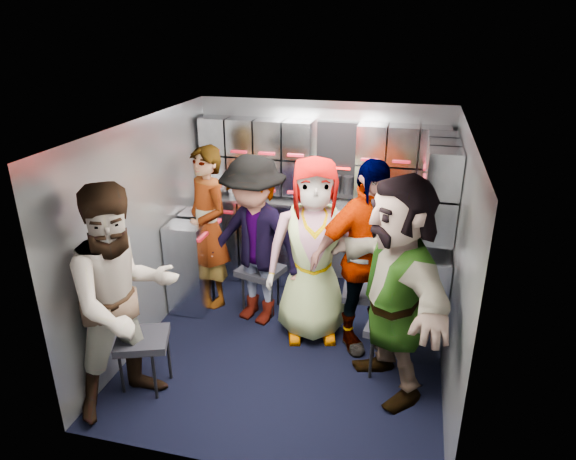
% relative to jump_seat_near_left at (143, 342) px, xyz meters
% --- Properties ---
extents(floor, '(3.00, 3.00, 0.00)m').
position_rel_jump_seat_near_left_xyz_m(floor, '(1.05, 0.85, -0.43)').
color(floor, black).
rests_on(floor, ground).
extents(wall_back, '(2.80, 0.04, 2.10)m').
position_rel_jump_seat_near_left_xyz_m(wall_back, '(1.05, 2.35, 0.62)').
color(wall_back, '#9399A0').
rests_on(wall_back, ground).
extents(wall_left, '(0.04, 3.00, 2.10)m').
position_rel_jump_seat_near_left_xyz_m(wall_left, '(-0.35, 0.85, 0.62)').
color(wall_left, '#9399A0').
rests_on(wall_left, ground).
extents(wall_right, '(0.04, 3.00, 2.10)m').
position_rel_jump_seat_near_left_xyz_m(wall_right, '(2.45, 0.85, 0.62)').
color(wall_right, '#9399A0').
rests_on(wall_right, ground).
extents(ceiling, '(2.80, 3.00, 0.02)m').
position_rel_jump_seat_near_left_xyz_m(ceiling, '(1.05, 0.85, 1.67)').
color(ceiling, silver).
rests_on(ceiling, wall_back).
extents(cart_bank_back, '(2.68, 0.38, 0.99)m').
position_rel_jump_seat_near_left_xyz_m(cart_bank_back, '(1.05, 2.14, 0.06)').
color(cart_bank_back, '#A3A8B3').
rests_on(cart_bank_back, ground).
extents(cart_bank_left, '(0.38, 0.76, 0.99)m').
position_rel_jump_seat_near_left_xyz_m(cart_bank_left, '(-0.14, 1.41, 0.06)').
color(cart_bank_left, '#A3A8B3').
rests_on(cart_bank_left, ground).
extents(counter, '(2.68, 0.42, 0.03)m').
position_rel_jump_seat_near_left_xyz_m(counter, '(1.05, 2.14, 0.58)').
color(counter, silver).
rests_on(counter, cart_bank_back).
extents(locker_bank_back, '(2.68, 0.28, 0.82)m').
position_rel_jump_seat_near_left_xyz_m(locker_bank_back, '(1.05, 2.20, 1.06)').
color(locker_bank_back, '#A3A8B3').
rests_on(locker_bank_back, wall_back).
extents(locker_bank_right, '(0.28, 1.00, 0.82)m').
position_rel_jump_seat_near_left_xyz_m(locker_bank_right, '(2.30, 1.55, 1.06)').
color(locker_bank_right, '#A3A8B3').
rests_on(locker_bank_right, wall_right).
extents(right_cabinet, '(0.28, 1.20, 1.00)m').
position_rel_jump_seat_near_left_xyz_m(right_cabinet, '(2.30, 1.45, 0.07)').
color(right_cabinet, '#A3A8B3').
rests_on(right_cabinet, ground).
extents(coffee_niche, '(0.46, 0.16, 0.84)m').
position_rel_jump_seat_near_left_xyz_m(coffee_niche, '(1.23, 2.26, 1.04)').
color(coffee_niche, black).
rests_on(coffee_niche, wall_back).
extents(red_latch_strip, '(2.60, 0.02, 0.03)m').
position_rel_jump_seat_near_left_xyz_m(red_latch_strip, '(1.05, 1.94, 0.45)').
color(red_latch_strip, '#B51324').
rests_on(red_latch_strip, cart_bank_back).
extents(jump_seat_near_left, '(0.52, 0.51, 0.49)m').
position_rel_jump_seat_near_left_xyz_m(jump_seat_near_left, '(0.00, 0.00, 0.00)').
color(jump_seat_near_left, black).
rests_on(jump_seat_near_left, ground).
extents(jump_seat_mid_left, '(0.51, 0.50, 0.49)m').
position_rel_jump_seat_near_left_xyz_m(jump_seat_mid_left, '(0.59, 1.43, 0.00)').
color(jump_seat_mid_left, black).
rests_on(jump_seat_mid_left, ground).
extents(jump_seat_center, '(0.43, 0.42, 0.41)m').
position_rel_jump_seat_near_left_xyz_m(jump_seat_center, '(1.21, 1.29, -0.07)').
color(jump_seat_center, black).
rests_on(jump_seat_center, ground).
extents(jump_seat_mid_right, '(0.44, 0.42, 0.50)m').
position_rel_jump_seat_near_left_xyz_m(jump_seat_mid_right, '(1.70, 1.23, 0.01)').
color(jump_seat_mid_right, black).
rests_on(jump_seat_mid_right, ground).
extents(jump_seat_near_right, '(0.47, 0.45, 0.49)m').
position_rel_jump_seat_near_left_xyz_m(jump_seat_near_right, '(1.99, 0.69, -0.00)').
color(jump_seat_near_right, black).
rests_on(jump_seat_near_right, ground).
extents(attendant_standing, '(0.76, 0.73, 1.75)m').
position_rel_jump_seat_near_left_xyz_m(attendant_standing, '(0.00, 1.48, 0.44)').
color(attendant_standing, black).
rests_on(attendant_standing, ground).
extents(attendant_arc_a, '(1.10, 1.15, 1.87)m').
position_rel_jump_seat_near_left_xyz_m(attendant_arc_a, '(0.00, -0.18, 0.50)').
color(attendant_arc_a, black).
rests_on(attendant_arc_a, ground).
extents(attendant_arc_b, '(1.27, 0.95, 1.75)m').
position_rel_jump_seat_near_left_xyz_m(attendant_arc_b, '(0.59, 1.25, 0.44)').
color(attendant_arc_b, black).
rests_on(attendant_arc_b, ground).
extents(attendant_arc_c, '(1.00, 0.77, 1.80)m').
position_rel_jump_seat_near_left_xyz_m(attendant_arc_c, '(1.21, 1.11, 0.47)').
color(attendant_arc_c, black).
rests_on(attendant_arc_c, ground).
extents(attendant_arc_d, '(1.15, 0.96, 1.83)m').
position_rel_jump_seat_near_left_xyz_m(attendant_arc_d, '(1.70, 1.05, 0.48)').
color(attendant_arc_d, black).
rests_on(attendant_arc_d, ground).
extents(attendant_arc_e, '(1.40, 1.77, 1.88)m').
position_rel_jump_seat_near_left_xyz_m(attendant_arc_e, '(1.99, 0.51, 0.51)').
color(attendant_arc_e, black).
rests_on(attendant_arc_e, ground).
extents(bottle_left, '(0.07, 0.07, 0.23)m').
position_rel_jump_seat_near_left_xyz_m(bottle_left, '(0.06, 2.09, 0.71)').
color(bottle_left, white).
rests_on(bottle_left, counter).
extents(bottle_mid, '(0.06, 0.06, 0.24)m').
position_rel_jump_seat_near_left_xyz_m(bottle_mid, '(0.89, 2.09, 0.72)').
color(bottle_mid, white).
rests_on(bottle_mid, counter).
extents(bottle_right, '(0.06, 0.06, 0.25)m').
position_rel_jump_seat_near_left_xyz_m(bottle_right, '(2.09, 2.09, 0.72)').
color(bottle_right, white).
rests_on(bottle_right, counter).
extents(cup_left, '(0.07, 0.07, 0.10)m').
position_rel_jump_seat_near_left_xyz_m(cup_left, '(-0.19, 2.08, 0.64)').
color(cup_left, beige).
rests_on(cup_left, counter).
extents(cup_right, '(0.07, 0.07, 0.11)m').
position_rel_jump_seat_near_left_xyz_m(cup_right, '(1.89, 2.08, 0.65)').
color(cup_right, beige).
rests_on(cup_right, counter).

